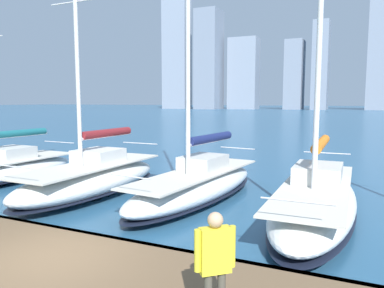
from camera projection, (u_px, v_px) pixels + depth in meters
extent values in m
plane|color=#28567A|center=(55.00, 283.00, 7.66)|extent=(600.00, 600.00, 0.00)
cube|color=brown|center=(54.00, 257.00, 7.60)|extent=(28.00, 2.80, 0.10)
cube|color=#473828|center=(96.00, 236.00, 8.79)|extent=(28.00, 0.16, 0.10)
cylinder|color=#473828|center=(92.00, 251.00, 8.67)|extent=(0.28, 0.28, 0.50)
cube|color=gray|center=(321.00, 66.00, 155.97)|extent=(6.31, 10.82, 36.32)
cube|color=gray|center=(294.00, 75.00, 163.59)|extent=(7.49, 10.44, 29.85)
cube|color=gray|center=(244.00, 74.00, 169.84)|extent=(12.98, 8.56, 31.87)
cube|color=gray|center=(209.00, 60.00, 169.17)|extent=(10.24, 11.97, 44.02)
cube|color=gray|center=(177.00, 52.00, 177.35)|extent=(12.13, 7.58, 53.68)
ellipsoid|color=white|center=(315.00, 203.00, 11.75)|extent=(2.52, 8.91, 1.05)
ellipsoid|color=black|center=(315.00, 212.00, 11.79)|extent=(2.53, 8.96, 0.10)
cube|color=beige|center=(316.00, 186.00, 11.69)|extent=(2.07, 7.84, 0.06)
cube|color=silver|center=(318.00, 173.00, 12.14)|extent=(1.47, 1.97, 0.55)
cylinder|color=silver|center=(321.00, 147.00, 12.66)|extent=(0.17, 3.73, 0.12)
cylinder|color=orange|center=(321.00, 144.00, 12.64)|extent=(0.37, 3.44, 0.32)
cylinder|color=silver|center=(297.00, 201.00, 7.92)|extent=(1.56, 0.06, 0.04)
cylinder|color=silver|center=(327.00, 153.00, 15.26)|extent=(1.80, 0.07, 0.04)
ellipsoid|color=silver|center=(197.00, 187.00, 13.95)|extent=(3.05, 8.43, 1.03)
ellipsoid|color=black|center=(197.00, 195.00, 13.98)|extent=(3.06, 8.47, 0.10)
cube|color=beige|center=(197.00, 173.00, 13.88)|extent=(2.55, 7.40, 0.06)
cube|color=silver|center=(203.00, 163.00, 14.27)|extent=(1.51, 1.94, 0.55)
cylinder|color=silver|center=(188.00, 18.00, 12.73)|extent=(0.16, 0.16, 10.87)
cylinder|color=silver|center=(211.00, 141.00, 14.71)|extent=(0.47, 3.46, 0.12)
cylinder|color=navy|center=(211.00, 138.00, 14.70)|extent=(0.64, 3.20, 0.32)
cylinder|color=silver|center=(130.00, 177.00, 10.58)|extent=(1.44, 0.19, 0.04)
cylinder|color=silver|center=(237.00, 148.00, 16.99)|extent=(1.66, 0.21, 0.04)
ellipsoid|color=white|center=(92.00, 180.00, 14.81)|extent=(2.65, 7.77, 1.16)
ellipsoid|color=black|center=(92.00, 188.00, 14.84)|extent=(2.67, 7.81, 0.10)
cube|color=beige|center=(91.00, 165.00, 14.74)|extent=(2.18, 6.84, 0.06)
cube|color=silver|center=(99.00, 156.00, 15.12)|extent=(1.56, 1.72, 0.55)
cylinder|color=silver|center=(76.00, 30.00, 13.63)|extent=(0.16, 0.16, 10.10)
cylinder|color=silver|center=(75.00, 2.00, 13.52)|extent=(2.30, 0.08, 0.05)
cylinder|color=silver|center=(107.00, 136.00, 15.55)|extent=(0.16, 3.25, 0.12)
cylinder|color=maroon|center=(107.00, 133.00, 15.54)|extent=(0.36, 2.99, 0.32)
cylinder|color=silver|center=(13.00, 167.00, 11.48)|extent=(1.66, 0.06, 0.04)
cylinder|color=silver|center=(140.00, 143.00, 17.80)|extent=(1.92, 0.06, 0.04)
ellipsoid|color=silver|center=(2.00, 171.00, 17.29)|extent=(3.08, 7.87, 0.94)
ellipsoid|color=black|center=(3.00, 177.00, 17.32)|extent=(3.10, 7.91, 0.10)
cube|color=beige|center=(2.00, 161.00, 17.23)|extent=(2.54, 6.92, 0.06)
cube|color=silver|center=(10.00, 153.00, 17.61)|extent=(1.76, 1.76, 0.55)
cylinder|color=silver|center=(20.00, 136.00, 18.04)|extent=(0.22, 3.27, 0.12)
cylinder|color=#19606B|center=(20.00, 133.00, 18.03)|extent=(0.41, 3.02, 0.32)
cylinder|color=silver|center=(59.00, 142.00, 20.29)|extent=(2.14, 0.10, 0.04)
cube|color=yellow|center=(215.00, 250.00, 5.11)|extent=(0.45, 0.43, 0.63)
cylinder|color=yellow|center=(232.00, 246.00, 5.18)|extent=(0.09, 0.09, 0.58)
cylinder|color=yellow|center=(198.00, 251.00, 5.03)|extent=(0.09, 0.09, 0.58)
sphere|color=tan|center=(215.00, 220.00, 5.06)|extent=(0.22, 0.22, 0.22)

